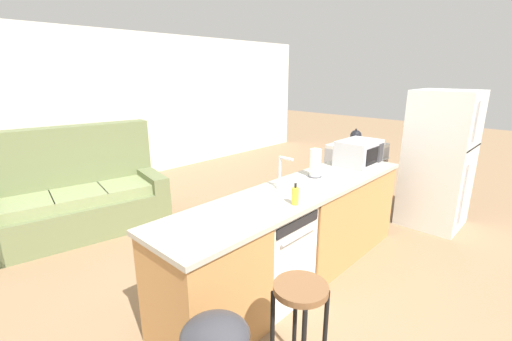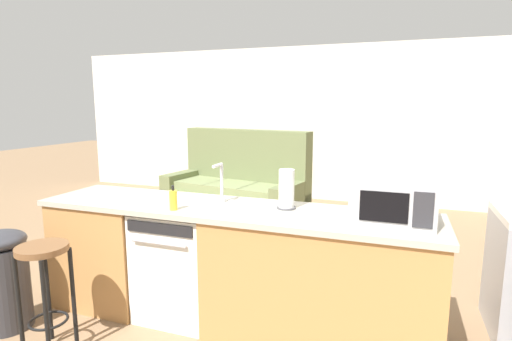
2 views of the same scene
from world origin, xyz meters
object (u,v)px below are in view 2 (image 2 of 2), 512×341
object	(u,v)px
dishwasher	(182,262)
paper_towel_roll	(286,190)
couch	(238,191)
microwave	(392,201)
bar_stool	(45,276)
soap_bottle	(173,200)
trash_bin	(4,279)

from	to	relation	value
dishwasher	paper_towel_roll	distance (m)	1.02
dishwasher	couch	distance (m)	2.71
microwave	bar_stool	xyz separation A→B (m)	(-2.10, -0.74, -0.50)
soap_bottle	trash_bin	size ratio (longest dim) A/B	0.24
dishwasher	bar_stool	size ratio (longest dim) A/B	1.14
dishwasher	microwave	xyz separation A→B (m)	(1.52, -0.00, 0.62)
microwave	soap_bottle	size ratio (longest dim) A/B	2.84
microwave	bar_stool	bearing A→B (deg)	-160.53
bar_stool	trash_bin	distance (m)	0.57
paper_towel_roll	bar_stool	xyz separation A→B (m)	(-1.39, -0.85, -0.50)
trash_bin	soap_bottle	bearing A→B (deg)	19.26
bar_stool	trash_bin	size ratio (longest dim) A/B	1.00
paper_towel_roll	soap_bottle	world-z (taller)	paper_towel_roll
soap_bottle	trash_bin	xyz separation A→B (m)	(-1.19, -0.41, -0.59)
soap_bottle	trash_bin	world-z (taller)	soap_bottle
soap_bottle	paper_towel_roll	bearing A→B (deg)	22.68
couch	soap_bottle	bearing A→B (deg)	-76.58
dishwasher	paper_towel_roll	bearing A→B (deg)	7.11
soap_bottle	bar_stool	world-z (taller)	soap_bottle
microwave	trash_bin	distance (m)	2.79
bar_stool	dishwasher	bearing A→B (deg)	51.98
dishwasher	soap_bottle	world-z (taller)	soap_bottle
dishwasher	couch	xyz separation A→B (m)	(-0.61, 2.64, -0.03)
bar_stool	couch	xyz separation A→B (m)	(-0.03, 3.39, -0.14)
couch	dishwasher	bearing A→B (deg)	-76.96
trash_bin	bar_stool	bearing A→B (deg)	-12.82
couch	trash_bin	bearing A→B (deg)	-98.85
microwave	soap_bottle	world-z (taller)	microwave
microwave	couch	xyz separation A→B (m)	(-2.13, 2.64, -0.65)
dishwasher	microwave	size ratio (longest dim) A/B	1.68
trash_bin	microwave	bearing A→B (deg)	13.24
dishwasher	paper_towel_roll	world-z (taller)	paper_towel_roll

